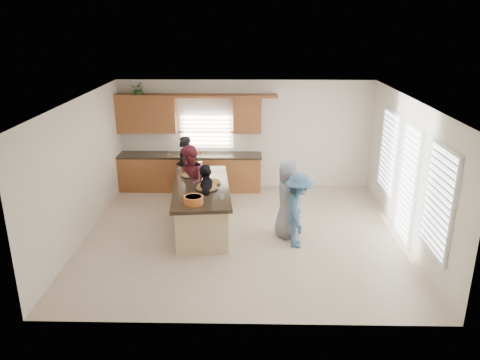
{
  "coord_description": "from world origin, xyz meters",
  "views": [
    {
      "loc": [
        0.1,
        -8.81,
        4.28
      ],
      "look_at": [
        -0.08,
        0.14,
        1.15
      ],
      "focal_mm": 35.0,
      "sensor_mm": 36.0,
      "label": 1
    }
  ],
  "objects_px": {
    "woman_right_back": "(298,210)",
    "woman_right_front": "(288,199)",
    "woman_left_back": "(184,167)",
    "salad_bowl": "(194,200)",
    "woman_left_mid": "(190,183)",
    "woman_left_front": "(206,199)",
    "island": "(202,208)"
  },
  "relations": [
    {
      "from": "woman_right_back",
      "to": "woman_right_front",
      "type": "relative_size",
      "value": 0.93
    },
    {
      "from": "woman_left_mid",
      "to": "island",
      "type": "bearing_deg",
      "value": 13.44
    },
    {
      "from": "salad_bowl",
      "to": "woman_left_front",
      "type": "height_order",
      "value": "woman_left_front"
    },
    {
      "from": "woman_left_back",
      "to": "woman_left_mid",
      "type": "bearing_deg",
      "value": 11.31
    },
    {
      "from": "salad_bowl",
      "to": "woman_left_back",
      "type": "distance_m",
      "value": 2.86
    },
    {
      "from": "woman_left_mid",
      "to": "woman_left_front",
      "type": "xyz_separation_m",
      "value": [
        0.43,
        -0.73,
        -0.09
      ]
    },
    {
      "from": "woman_left_mid",
      "to": "woman_right_front",
      "type": "relative_size",
      "value": 1.04
    },
    {
      "from": "woman_right_back",
      "to": "woman_right_front",
      "type": "height_order",
      "value": "woman_right_front"
    },
    {
      "from": "woman_left_mid",
      "to": "woman_right_back",
      "type": "bearing_deg",
      "value": 42.11
    },
    {
      "from": "island",
      "to": "woman_right_back",
      "type": "xyz_separation_m",
      "value": [
        1.95,
        -0.79,
        0.29
      ]
    },
    {
      "from": "woman_left_back",
      "to": "woman_left_front",
      "type": "height_order",
      "value": "woman_left_back"
    },
    {
      "from": "woman_right_back",
      "to": "island",
      "type": "bearing_deg",
      "value": 72.27
    },
    {
      "from": "woman_left_front",
      "to": "woman_right_front",
      "type": "xyz_separation_m",
      "value": [
        1.66,
        -0.13,
        0.06
      ]
    },
    {
      "from": "woman_right_front",
      "to": "woman_left_back",
      "type": "bearing_deg",
      "value": 29.88
    },
    {
      "from": "salad_bowl",
      "to": "woman_right_back",
      "type": "relative_size",
      "value": 0.25
    },
    {
      "from": "woman_right_back",
      "to": "woman_right_front",
      "type": "xyz_separation_m",
      "value": [
        -0.17,
        0.42,
        0.06
      ]
    },
    {
      "from": "woman_left_front",
      "to": "woman_left_back",
      "type": "bearing_deg",
      "value": -162.29
    },
    {
      "from": "woman_left_back",
      "to": "woman_right_front",
      "type": "bearing_deg",
      "value": 46.34
    },
    {
      "from": "woman_left_back",
      "to": "woman_right_back",
      "type": "relative_size",
      "value": 1.04
    },
    {
      "from": "woman_left_mid",
      "to": "woman_left_front",
      "type": "bearing_deg",
      "value": 12.31
    },
    {
      "from": "woman_right_back",
      "to": "woman_left_back",
      "type": "bearing_deg",
      "value": 48.78
    },
    {
      "from": "salad_bowl",
      "to": "woman_right_back",
      "type": "height_order",
      "value": "woman_right_back"
    },
    {
      "from": "woman_left_mid",
      "to": "woman_right_back",
      "type": "distance_m",
      "value": 2.6
    },
    {
      "from": "woman_left_back",
      "to": "woman_right_front",
      "type": "relative_size",
      "value": 0.96
    },
    {
      "from": "island",
      "to": "woman_right_front",
      "type": "bearing_deg",
      "value": -17.48
    },
    {
      "from": "woman_left_front",
      "to": "woman_right_back",
      "type": "bearing_deg",
      "value": 71.32
    },
    {
      "from": "woman_left_back",
      "to": "woman_right_front",
      "type": "height_order",
      "value": "woman_right_front"
    },
    {
      "from": "salad_bowl",
      "to": "woman_left_front",
      "type": "relative_size",
      "value": 0.25
    },
    {
      "from": "salad_bowl",
      "to": "woman_right_front",
      "type": "xyz_separation_m",
      "value": [
        1.83,
        0.61,
        -0.23
      ]
    },
    {
      "from": "salad_bowl",
      "to": "woman_right_back",
      "type": "distance_m",
      "value": 2.02
    },
    {
      "from": "woman_right_back",
      "to": "salad_bowl",
      "type": "bearing_deg",
      "value": 99.79
    },
    {
      "from": "salad_bowl",
      "to": "woman_left_front",
      "type": "bearing_deg",
      "value": 77.4
    }
  ]
}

